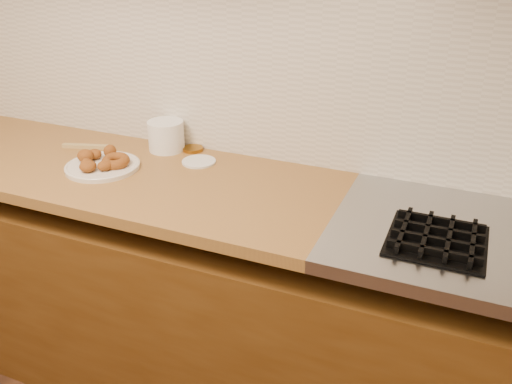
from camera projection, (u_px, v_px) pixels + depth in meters
wall_back at (230, 30)px, 1.88m from camera, size 4.00×0.02×2.70m
base_cabinet at (200, 305)px, 2.05m from camera, size 3.60×0.60×0.77m
butcher_block at (43, 158)px, 2.06m from camera, size 2.30×0.62×0.04m
backsplash at (229, 74)px, 1.94m from camera, size 3.60×0.02×0.60m
donut_plate at (103, 167)px, 1.92m from camera, size 0.26×0.26×0.01m
ring_donut at (116, 161)px, 1.90m from camera, size 0.13×0.13×0.04m
fried_dough_chunks at (94, 159)px, 1.91m from camera, size 0.17×0.20×0.05m
plastic_tub at (166, 136)px, 2.06m from camera, size 0.17×0.17×0.11m
tub_lid at (199, 162)px, 1.97m from camera, size 0.15×0.15×0.01m
brass_jar_lid at (193, 149)px, 2.07m from camera, size 0.09×0.09×0.01m
wooden_utensil at (85, 146)px, 2.10m from camera, size 0.18×0.07×0.01m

